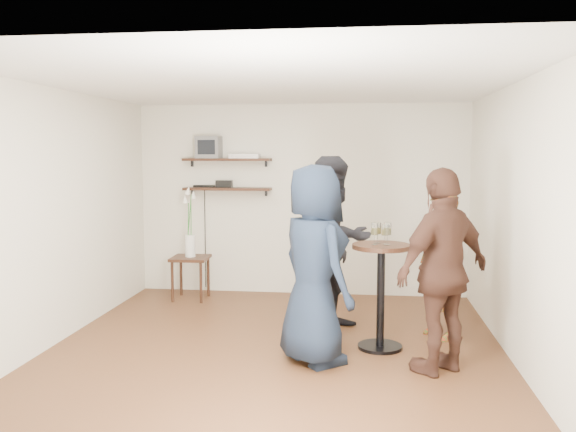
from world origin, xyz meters
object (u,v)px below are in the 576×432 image
at_px(side_table, 190,264).
at_px(person_dark, 335,244).
at_px(dvd_deck, 245,156).
at_px(drinks_table, 381,282).
at_px(person_brown, 443,271).
at_px(radio, 224,184).
at_px(person_navy, 314,265).
at_px(crt_monitor, 209,147).
at_px(person_plaid, 442,264).

relative_size(side_table, person_dark, 0.30).
xyz_separation_m(dvd_deck, side_table, (-0.66, -0.41, -1.42)).
height_order(drinks_table, person_dark, person_dark).
bearing_deg(dvd_deck, person_brown, -50.10).
xyz_separation_m(radio, drinks_table, (2.08, -2.17, -0.84)).
bearing_deg(side_table, person_navy, -50.82).
height_order(dvd_deck, person_brown, dvd_deck).
distance_m(crt_monitor, side_table, 1.60).
distance_m(side_table, drinks_table, 3.02).
bearing_deg(radio, person_navy, -61.28).
distance_m(dvd_deck, person_brown, 3.73).
relative_size(radio, person_plaid, 0.14).
distance_m(dvd_deck, person_navy, 3.05).
bearing_deg(dvd_deck, crt_monitor, 180.00).
distance_m(side_table, person_navy, 2.92).
relative_size(radio, drinks_table, 0.21).
height_order(person_plaid, person_brown, person_brown).
height_order(drinks_table, person_plaid, person_plaid).
bearing_deg(side_table, person_brown, -38.34).
height_order(radio, person_dark, person_dark).
relative_size(radio, person_navy, 0.12).
relative_size(side_table, person_brown, 0.31).
relative_size(radio, person_brown, 0.12).
distance_m(radio, drinks_table, 3.12).
relative_size(crt_monitor, person_brown, 0.18).
distance_m(drinks_table, person_plaid, 0.80).
distance_m(crt_monitor, person_dark, 2.60).
bearing_deg(side_table, crt_monitor, 67.63).
distance_m(side_table, person_brown, 3.81).
distance_m(radio, side_table, 1.18).
bearing_deg(dvd_deck, person_dark, -50.07).
bearing_deg(person_brown, radio, -88.19).
distance_m(side_table, person_dark, 2.32).
xyz_separation_m(person_navy, person_brown, (1.15, -0.11, -0.01)).
height_order(person_plaid, person_navy, person_navy).
bearing_deg(person_plaid, side_table, -148.47).
xyz_separation_m(side_table, person_plaid, (3.09, -1.30, 0.31)).
relative_size(drinks_table, person_navy, 0.57).
bearing_deg(radio, person_brown, -46.73).
bearing_deg(radio, drinks_table, -46.25).
relative_size(drinks_table, person_dark, 0.55).
relative_size(dvd_deck, person_plaid, 0.25).
bearing_deg(person_navy, person_brown, -133.00).
relative_size(dvd_deck, person_dark, 0.21).
height_order(crt_monitor, person_navy, crt_monitor).
distance_m(crt_monitor, drinks_table, 3.42).
bearing_deg(person_navy, person_plaid, -90.90).
xyz_separation_m(dvd_deck, drinks_table, (1.79, -2.17, -1.22)).
distance_m(drinks_table, person_navy, 0.83).
xyz_separation_m(radio, side_table, (-0.37, -0.41, -1.04)).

